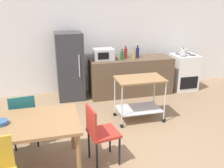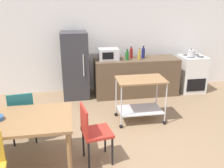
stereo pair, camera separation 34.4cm
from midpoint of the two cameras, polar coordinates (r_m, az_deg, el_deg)
ground_plane at (r=3.80m, az=4.91°, el=-17.68°), size 12.00×12.00×0.00m
back_wall at (r=6.23m, az=-2.18°, el=11.69°), size 8.40×0.12×2.90m
kitchen_counter at (r=6.07m, az=7.16°, el=1.64°), size 2.00×0.64×0.90m
dining_table at (r=3.54m, az=-18.67°, el=-8.87°), size 1.50×0.90×0.75m
chair_red at (r=3.53m, az=-1.66°, el=-10.63°), size 0.46×0.46×0.89m
chair_teal at (r=4.21m, az=-17.74°, el=-6.44°), size 0.45×0.45×0.89m
stove_oven at (r=6.64m, az=19.20°, el=2.27°), size 0.60×0.61×0.92m
refrigerator at (r=5.83m, az=-6.81°, el=4.24°), size 0.60×0.63×1.55m
kitchen_cart at (r=4.74m, az=8.62°, el=-2.03°), size 0.91×0.57×0.85m
microwave at (r=5.79m, az=0.90°, el=6.88°), size 0.46×0.35×0.26m
bottle_hot_sauce at (r=5.80m, az=5.17°, el=6.55°), size 0.08×0.08×0.25m
bottle_soy_sauce at (r=5.97m, az=6.08°, el=7.06°), size 0.08×0.08×0.28m
bottle_vinegar at (r=5.85m, az=7.96°, el=6.67°), size 0.06×0.06×0.27m
bottle_olive_oil at (r=6.02m, az=8.84°, el=7.07°), size 0.08×0.08×0.29m
kettle at (r=6.37m, az=19.22°, el=6.69°), size 0.24×0.17×0.19m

